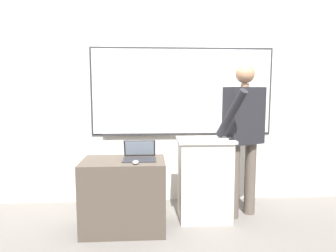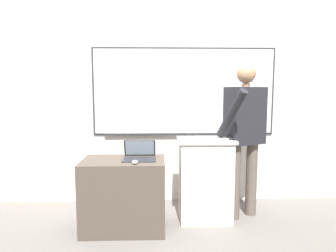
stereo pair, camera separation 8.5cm
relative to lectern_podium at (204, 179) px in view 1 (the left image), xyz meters
name	(u,v)px [view 1 (the left image)]	position (x,y,z in m)	size (l,w,h in m)	color
ground_plane	(170,241)	(-0.43, -0.51, -0.47)	(30.00, 30.00, 0.00)	slate
back_wall	(165,91)	(-0.41, 0.67, 0.99)	(6.40, 0.17, 2.92)	silver
lectern_podium	(204,179)	(0.00, 0.00, 0.00)	(0.63, 0.45, 0.93)	beige
side_desk	(124,195)	(-0.90, -0.21, -0.09)	(0.86, 0.54, 0.75)	#4C4238
person_presenter	(244,129)	(0.45, 0.06, 0.56)	(0.63, 0.70, 1.76)	brown
laptop	(140,153)	(-0.73, -0.16, 0.34)	(0.34, 0.29, 0.19)	#28282D
wireless_keyboard	(208,139)	(0.02, -0.06, 0.47)	(0.42, 0.14, 0.02)	silver
computer_mouse_by_laptop	(136,162)	(-0.76, -0.38, 0.30)	(0.06, 0.10, 0.03)	#BCBCC1
computer_mouse_by_keyboard	(230,138)	(0.26, -0.08, 0.48)	(0.06, 0.10, 0.03)	black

